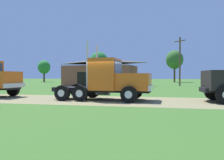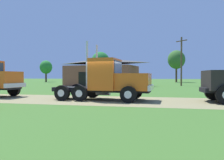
# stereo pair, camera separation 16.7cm
# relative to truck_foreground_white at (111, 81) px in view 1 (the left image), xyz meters

# --- Properties ---
(ground_plane) EXTENTS (200.00, 200.00, 0.00)m
(ground_plane) POSITION_rel_truck_foreground_white_xyz_m (-0.26, -0.17, -1.28)
(ground_plane) COLOR #3C6726
(dirt_track) EXTENTS (120.00, 5.57, 0.01)m
(dirt_track) POSITION_rel_truck_foreground_white_xyz_m (-0.26, -0.17, -1.28)
(dirt_track) COLOR #887E55
(dirt_track) RESTS_ON ground_plane
(truck_foreground_white) EXTENTS (6.76, 2.99, 3.82)m
(truck_foreground_white) POSITION_rel_truck_foreground_white_xyz_m (0.00, 0.00, 0.00)
(truck_foreground_white) COLOR black
(truck_foreground_white) RESTS_ON ground_plane
(shed_building) EXTENTS (12.23, 8.63, 4.51)m
(shed_building) POSITION_rel_truck_foreground_white_xyz_m (-6.05, 20.99, 0.89)
(shed_building) COLOR brown
(shed_building) RESTS_ON ground_plane
(utility_pole_near) EXTENTS (1.58, 1.72, 7.80)m
(utility_pole_near) POSITION_rel_truck_foreground_white_xyz_m (6.66, 22.52, 2.87)
(utility_pole_near) COLOR brown
(utility_pole_near) RESTS_ON ground_plane
(tree_left) EXTENTS (3.20, 3.20, 5.65)m
(tree_left) POSITION_rel_truck_foreground_white_xyz_m (-25.96, 38.85, 2.58)
(tree_left) COLOR #513823
(tree_left) RESTS_ON ground_plane
(tree_mid) EXTENTS (3.97, 3.97, 6.67)m
(tree_mid) POSITION_rel_truck_foreground_white_xyz_m (-8.94, 30.77, 3.19)
(tree_mid) COLOR #513823
(tree_mid) RESTS_ON ground_plane
(tree_right) EXTENTS (4.20, 4.20, 7.93)m
(tree_right) POSITION_rel_truck_foreground_white_xyz_m (7.40, 42.28, 4.30)
(tree_right) COLOR #513823
(tree_right) RESTS_ON ground_plane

